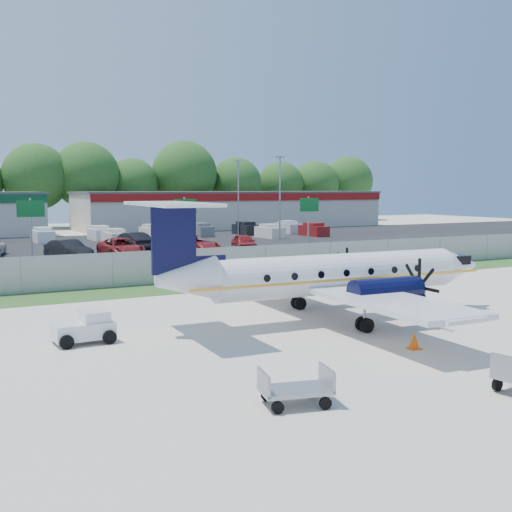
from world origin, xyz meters
name	(u,v)px	position (x,y,z in m)	size (l,w,h in m)	color
ground	(324,324)	(0.00, 0.00, 0.00)	(170.00, 170.00, 0.00)	beige
grass_verge	(207,286)	(0.00, 12.00, 0.01)	(170.00, 4.00, 0.02)	#2D561E
access_road	(166,272)	(0.00, 19.00, 0.01)	(170.00, 8.00, 0.02)	black
parking_lot	(90,247)	(0.00, 40.00, 0.01)	(170.00, 32.00, 0.02)	black
perimeter_fence	(194,265)	(0.00, 14.00, 1.00)	(120.00, 0.06, 1.99)	gray
building_east	(232,209)	(26.00, 61.98, 2.63)	(44.40, 12.40, 5.24)	beige
sign_left	(31,219)	(-8.00, 22.91, 3.61)	(1.80, 0.26, 5.00)	gray
sign_mid	(185,216)	(3.00, 22.91, 3.61)	(1.80, 0.26, 5.00)	gray
sign_right	(309,213)	(14.00, 22.91, 3.61)	(1.80, 0.26, 5.00)	gray
light_pole_ne	(280,192)	(20.00, 38.00, 5.23)	(0.90, 0.35, 9.09)	gray
light_pole_se	(238,192)	(20.00, 48.00, 5.23)	(0.90, 0.35, 9.09)	gray
tree_line	(32,228)	(0.00, 74.00, 0.00)	(112.00, 6.00, 14.00)	#235117
aircraft	(331,274)	(0.79, 0.65, 1.97)	(16.48, 16.27, 5.11)	silver
pushback_tug	(86,328)	(-9.52, 1.44, 0.55)	(2.18, 1.59, 1.15)	silver
baggage_cart_near	(296,389)	(-6.34, -8.05, 0.44)	(2.02, 1.48, 0.96)	gray
cone_nose	(397,296)	(6.59, 3.11, 0.22)	(0.33, 0.33, 0.47)	#FF5908
cone_port_wing	(414,341)	(0.45, -4.99, 0.28)	(0.42, 0.42, 0.59)	#FF5908
cone_starboard_wing	(274,292)	(1.54, 6.90, 0.23)	(0.34, 0.34, 0.48)	#FF5908
road_car_mid	(227,267)	(4.92, 19.65, 0.00)	(2.50, 5.43, 1.51)	#595B5E
road_car_east	(499,254)	(29.34, 16.63, 0.00)	(2.22, 4.81, 1.34)	#595B5E
parked_car_b	(69,260)	(-4.24, 29.46, 0.00)	(1.71, 4.92, 1.62)	black
parked_car_c	(121,258)	(-0.07, 29.26, 0.00)	(2.68, 5.81, 1.62)	maroon
parked_car_d	(194,254)	(6.22, 29.00, 0.00)	(2.75, 5.96, 1.66)	maroon
parked_car_e	(244,251)	(11.44, 29.72, 0.00)	(1.80, 4.47, 1.52)	maroon
parked_car_g	(132,251)	(2.38, 34.37, 0.00)	(1.81, 5.19, 1.71)	black
far_parking_rows	(78,243)	(0.00, 45.00, 0.00)	(56.00, 10.00, 1.60)	gray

